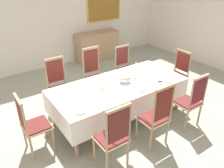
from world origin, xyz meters
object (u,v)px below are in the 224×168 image
(bowl_near_right, at_px, (141,89))
(framed_painting, at_px, (104,4))
(soup_tureen, at_px, (125,78))
(bowl_far_left, at_px, (160,82))
(candlestick_west, at_px, (102,84))
(bowl_near_left, at_px, (168,81))
(spoon_secondary, at_px, (145,88))
(sideboard, at_px, (97,46))
(chair_south_b, at_px, (156,115))
(chair_south_c, at_px, (191,100))
(chair_north_a, at_px, (59,84))
(chair_head_east, at_px, (178,72))
(chair_head_west, at_px, (32,123))
(chair_north_c, at_px, (125,66))
(bowl_far_right, at_px, (80,111))
(candlestick_east, at_px, (135,72))
(dining_table, at_px, (119,87))
(chair_north_b, at_px, (94,73))
(spoon_primary, at_px, (171,79))
(chair_south_a, at_px, (113,136))

(bowl_near_right, distance_m, framed_painting, 4.19)
(soup_tureen, xyz_separation_m, bowl_far_left, (0.53, -0.42, -0.08))
(candlestick_west, bearing_deg, bowl_near_left, -20.15)
(bowl_far_left, bearing_deg, spoon_secondary, 176.96)
(bowl_far_left, bearing_deg, framed_painting, 72.87)
(candlestick_west, relative_size, sideboard, 0.22)
(chair_south_b, xyz_separation_m, chair_south_c, (0.88, 0.00, -0.02))
(sideboard, bearing_deg, spoon_secondary, 72.74)
(chair_north_a, height_order, chair_head_east, chair_north_a)
(chair_head_west, distance_m, soup_tureen, 1.86)
(chair_south_b, height_order, chair_north_c, chair_south_b)
(bowl_far_left, distance_m, bowl_far_right, 1.72)
(chair_north_a, height_order, chair_head_west, chair_north_a)
(candlestick_east, bearing_deg, dining_table, 180.00)
(dining_table, distance_m, chair_north_a, 1.30)
(candlestick_east, height_order, bowl_near_left, candlestick_east)
(bowl_near_left, bearing_deg, bowl_far_right, 178.71)
(chair_south_c, relative_size, chair_north_c, 1.04)
(chair_south_b, distance_m, chair_south_c, 0.88)
(chair_north_b, xyz_separation_m, bowl_near_right, (0.16, -1.42, 0.18))
(bowl_near_left, bearing_deg, chair_north_c, 87.60)
(bowl_far_left, bearing_deg, spoon_primary, -1.90)
(chair_south_b, relative_size, bowl_far_left, 8.20)
(chair_north_b, distance_m, bowl_near_left, 1.68)
(chair_north_b, relative_size, chair_north_c, 1.11)
(chair_north_b, relative_size, soup_tureen, 4.69)
(chair_south_c, xyz_separation_m, bowl_near_right, (-0.72, 0.56, 0.20))
(candlestick_east, bearing_deg, chair_south_c, -62.64)
(dining_table, bearing_deg, soup_tureen, -0.00)
(chair_north_c, bearing_deg, bowl_far_left, 80.19)
(candlestick_west, height_order, sideboard, candlestick_west)
(bowl_far_right, height_order, spoon_secondary, bowl_far_right)
(chair_head_west, relative_size, chair_head_east, 1.00)
(soup_tureen, distance_m, bowl_far_right, 1.26)
(spoon_primary, bearing_deg, bowl_far_left, -172.28)
(spoon_secondary, bearing_deg, chair_south_b, -108.65)
(dining_table, bearing_deg, chair_south_c, -47.47)
(spoon_secondary, bearing_deg, chair_head_west, 174.43)
(chair_south_c, relative_size, bowl_far_right, 6.19)
(chair_north_b, xyz_separation_m, framed_painting, (1.79, 2.33, 1.10))
(chair_north_b, bearing_deg, spoon_secondary, 100.93)
(chair_north_b, relative_size, spoon_secondary, 6.67)
(framed_painting, bearing_deg, spoon_primary, -102.91)
(chair_north_b, height_order, soup_tureen, chair_north_b)
(chair_south_a, distance_m, bowl_near_right, 1.18)
(candlestick_west, bearing_deg, framed_painting, 56.33)
(candlestick_east, bearing_deg, framed_painting, 66.82)
(chair_south_a, bearing_deg, chair_north_c, 48.63)
(bowl_far_right, bearing_deg, bowl_near_right, -0.63)
(soup_tureen, bearing_deg, sideboard, 68.05)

